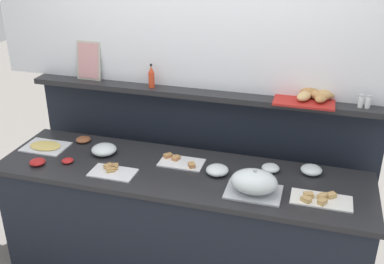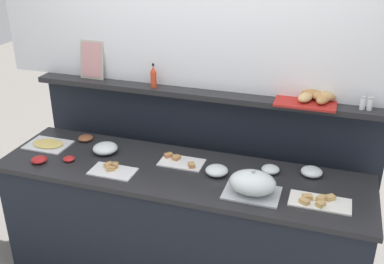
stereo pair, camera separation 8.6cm
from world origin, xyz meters
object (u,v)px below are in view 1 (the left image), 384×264
at_px(glass_bowl_small, 104,150).
at_px(bread_basket, 313,96).
at_px(hot_sauce_bottle, 151,77).
at_px(glass_bowl_large, 217,170).
at_px(sandwich_platter_front, 112,171).
at_px(condiment_bowl_red, 37,162).
at_px(serving_cloche, 254,183).
at_px(condiment_bowl_cream, 68,161).
at_px(salt_shaker, 361,101).
at_px(glass_bowl_medium, 270,168).
at_px(cold_cuts_platter, 45,146).
at_px(pepper_shaker, 368,102).
at_px(glass_bowl_extra, 311,170).
at_px(sandwich_platter_side, 181,162).
at_px(framed_picture, 89,61).
at_px(condiment_bowl_dark, 83,140).
at_px(sandwich_platter_rear, 320,199).

height_order(glass_bowl_small, bread_basket, bread_basket).
bearing_deg(hot_sauce_bottle, glass_bowl_large, -34.18).
height_order(sandwich_platter_front, condiment_bowl_red, condiment_bowl_red).
distance_m(serving_cloche, bread_basket, 0.76).
height_order(glass_bowl_large, condiment_bowl_cream, glass_bowl_large).
distance_m(serving_cloche, salt_shaker, 0.90).
bearing_deg(glass_bowl_medium, sandwich_platter_front, -162.61).
bearing_deg(cold_cuts_platter, sandwich_platter_front, -17.57).
distance_m(glass_bowl_small, salt_shaker, 1.78).
height_order(serving_cloche, pepper_shaker, pepper_shaker).
relative_size(glass_bowl_extra, condiment_bowl_cream, 1.72).
distance_m(condiment_bowl_red, bread_basket, 1.92).
height_order(glass_bowl_small, glass_bowl_extra, glass_bowl_small).
bearing_deg(serving_cloche, condiment_bowl_red, -177.84).
xyz_separation_m(sandwich_platter_side, salt_shaker, (1.12, 0.34, 0.44)).
relative_size(sandwich_platter_side, sandwich_platter_front, 1.01).
bearing_deg(glass_bowl_medium, pepper_shaker, 26.43).
distance_m(condiment_bowl_cream, hot_sauce_bottle, 0.83).
height_order(glass_bowl_small, condiment_bowl_red, glass_bowl_small).
relative_size(sandwich_platter_side, glass_bowl_extra, 2.17).
distance_m(sandwich_platter_front, glass_bowl_large, 0.69).
distance_m(salt_shaker, framed_picture, 1.97).
distance_m(glass_bowl_small, bread_basket, 1.50).
bearing_deg(condiment_bowl_cream, bread_basket, 20.10).
distance_m(cold_cuts_platter, condiment_bowl_dark, 0.28).
height_order(sandwich_platter_front, glass_bowl_large, glass_bowl_large).
distance_m(sandwich_platter_side, framed_picture, 1.07).
xyz_separation_m(cold_cuts_platter, glass_bowl_small, (0.46, 0.03, 0.02)).
distance_m(glass_bowl_small, pepper_shaker, 1.82).
height_order(glass_bowl_small, pepper_shaker, pepper_shaker).
xyz_separation_m(glass_bowl_small, hot_sauce_bottle, (0.24, 0.35, 0.45)).
distance_m(glass_bowl_small, hot_sauce_bottle, 0.62).
xyz_separation_m(condiment_bowl_red, pepper_shaker, (2.10, 0.63, 0.43)).
relative_size(sandwich_platter_front, condiment_bowl_cream, 3.70).
bearing_deg(sandwich_platter_side, framed_picture, 155.87).
relative_size(cold_cuts_platter, salt_shaker, 3.61).
relative_size(condiment_bowl_dark, salt_shaker, 1.26).
xyz_separation_m(sandwich_platter_side, glass_bowl_large, (0.27, -0.08, 0.02)).
distance_m(glass_bowl_large, framed_picture, 1.32).
bearing_deg(sandwich_platter_front, sandwich_platter_side, 32.55).
bearing_deg(glass_bowl_small, sandwich_platter_side, 2.29).
distance_m(serving_cloche, glass_bowl_large, 0.31).
xyz_separation_m(condiment_bowl_cream, condiment_bowl_dark, (-0.06, 0.32, 0.00)).
distance_m(sandwich_platter_rear, salt_shaker, 0.73).
relative_size(sandwich_platter_side, serving_cloche, 0.89).
distance_m(sandwich_platter_side, cold_cuts_platter, 1.03).
height_order(cold_cuts_platter, glass_bowl_extra, glass_bowl_extra).
bearing_deg(bread_basket, glass_bowl_extra, -79.88).
xyz_separation_m(serving_cloche, glass_bowl_extra, (0.33, 0.34, -0.05)).
bearing_deg(sandwich_platter_side, condiment_bowl_red, -162.61).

